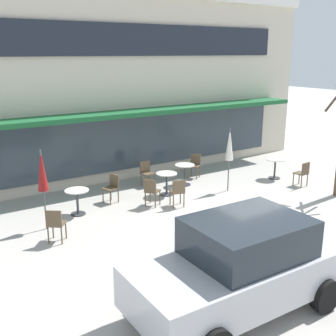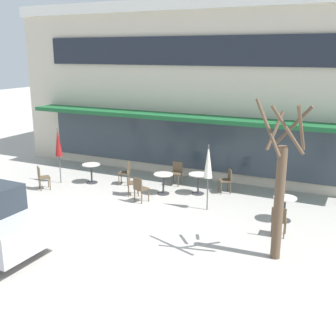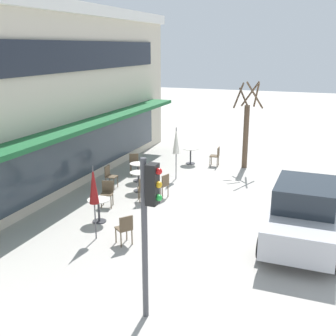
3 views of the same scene
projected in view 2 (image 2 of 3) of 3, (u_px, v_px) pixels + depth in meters
ground_plane at (110, 230)px, 12.23m from camera, size 80.00×80.00×0.00m
building_facade at (225, 85)px, 19.94m from camera, size 16.80×9.10×7.00m
cafe_table_near_wall at (198, 180)px, 15.22m from camera, size 0.70×0.70×0.76m
cafe_table_streetside at (285, 205)px, 12.77m from camera, size 0.70×0.70×0.76m
cafe_table_by_tree at (91, 170)px, 16.52m from camera, size 0.70×0.70×0.76m
cafe_table_mid_patio at (163, 180)px, 15.22m from camera, size 0.70×0.70×0.76m
patio_umbrella_green_folded at (58, 142)px, 16.23m from camera, size 0.28×0.28×2.20m
patio_umbrella_cream_folded at (208, 162)px, 13.38m from camera, size 0.28×0.28×2.20m
cafe_chair_0 at (42, 176)px, 15.71m from camera, size 0.56×0.56×0.89m
cafe_chair_1 at (279, 219)px, 11.67m from camera, size 0.42×0.42×0.89m
cafe_chair_2 at (126, 171)px, 16.32m from camera, size 0.50×0.50×0.89m
cafe_chair_3 at (177, 172)px, 16.31m from camera, size 0.41×0.41×0.89m
cafe_chair_4 at (227, 179)px, 15.35m from camera, size 0.55×0.55×0.89m
cafe_chair_5 at (140, 188)px, 14.37m from camera, size 0.50×0.50×0.89m
cafe_chair_6 at (131, 181)px, 15.07m from camera, size 0.55×0.55×0.89m
street_tree at (280, 189)px, 10.11m from camera, size 1.29×1.30×3.97m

